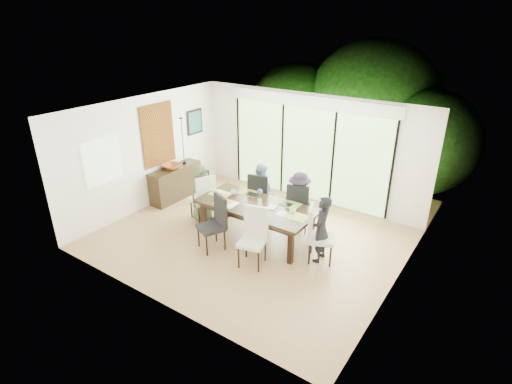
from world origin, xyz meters
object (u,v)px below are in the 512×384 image
Objects in this scene: person_right_end at (321,229)px; cup_b at (260,206)px; person_far_left at (261,191)px; vase at (260,202)px; person_far_right at (299,202)px; cup_a at (234,192)px; sideboard at (176,183)px; laptop at (221,196)px; chair_near_right at (252,238)px; chair_left_end at (202,196)px; chair_far_left at (261,195)px; bowl at (172,166)px; cup_c at (293,211)px; table_top at (256,206)px; chair_near_left at (211,224)px; person_left_end at (202,193)px; chair_far_right at (299,205)px; chair_right_end at (322,234)px.

cup_b is at bearing -91.31° from person_right_end.
person_far_left reaches higher than vase.
cup_a is at bearing 27.25° from person_far_right.
laptop is at bearing -16.87° from sideboard.
chair_left_end is at bearing 141.82° from chair_near_right.
chair_left_end is 1.35m from chair_far_left.
cup_c is at bearing -4.78° from bowl.
laptop is at bearing 67.22° from person_far_left.
table_top is 2.18× the size of chair_near_left.
person_far_left reaches higher than chair_near_right.
chair_far_left is 8.87× the size of cup_c.
bowl is (-2.34, 1.27, 0.32)m from chair_near_left.
chair_near_left is 0.85× the size of person_left_end.
sideboard reaches higher than table_top.
chair_far_right is at bearing 134.60° from chair_left_end.
chair_right_end is at bearing -12.09° from laptop.
person_right_end reaches higher than chair_near_left.
person_right_end reaches higher than bowl.
person_far_left is 10.40× the size of cup_a.
cup_b is (0.15, -0.10, 0.08)m from table_top.
vase is (-0.50, -0.78, 0.17)m from person_far_right.
person_far_right reaches higher than cup_c.
chair_right_end is 2.57× the size of bowl.
chair_left_end is 1.44m from bowl.
chair_left_end is 2.21m from person_far_right.
cup_c is at bearing -75.29° from person_left_end.
bowl is (0.00, -0.10, 0.47)m from sideboard.
person_right_end is 12.90× the size of cup_b.
chair_near_left is at bearing -80.08° from laptop.
table_top is at bearing -8.10° from bowl.
person_left_end is 0.90× the size of sideboard.
chair_far_right is at bearing -138.04° from person_right_end.
person_right_end is 1.00× the size of person_far_right.
chair_near_right is at bearing -107.19° from cup_c.
chair_far_left and chair_near_right have the same top height.
person_right_end is 1.44m from vase.
person_left_end and person_far_right have the same top height.
chair_near_left reaches higher than laptop.
person_left_end is 2.29m from cup_c.
cup_b is (0.85, -0.25, -0.00)m from cup_a.
laptop is 0.77× the size of bowl.
laptop is at bearing -173.09° from cup_c.
chair_left_end reaches higher than table_top.
person_far_right is 0.79m from cup_c.
chair_near_left is at bearing 88.80° from person_far_left.
chair_right_end is at bearing 112.08° from chair_left_end.
person_left_end is 1.00× the size of person_far_left.
chair_far_left is 1.96m from chair_near_right.
person_left_end reaches higher than bowl.
chair_right_end is 8.87× the size of cup_a.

